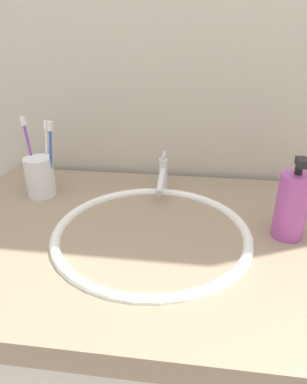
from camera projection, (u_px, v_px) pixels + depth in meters
name	position (u px, v px, depth m)	size (l,w,h in m)	color
tiled_wall_back	(174.00, 67.00, 0.98)	(2.25, 0.04, 2.40)	beige
vanity_counter	(156.00, 362.00, 0.98)	(1.05, 0.67, 0.88)	silver
sink_basin	(152.00, 244.00, 0.79)	(0.45, 0.45, 0.10)	white
faucet	(162.00, 176.00, 0.95)	(0.02, 0.14, 0.11)	silver
toothbrush_cup	(40.00, 177.00, 0.94)	(0.08, 0.08, 0.11)	white
toothbrush_blue	(51.00, 155.00, 0.90)	(0.04, 0.02, 0.21)	blue
toothbrush_purple	(30.00, 150.00, 0.93)	(0.03, 0.01, 0.21)	purple
toothbrush_white	(46.00, 152.00, 0.94)	(0.02, 0.05, 0.19)	white
soap_dispenser	(292.00, 205.00, 0.74)	(0.07, 0.07, 0.19)	#B24CA5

